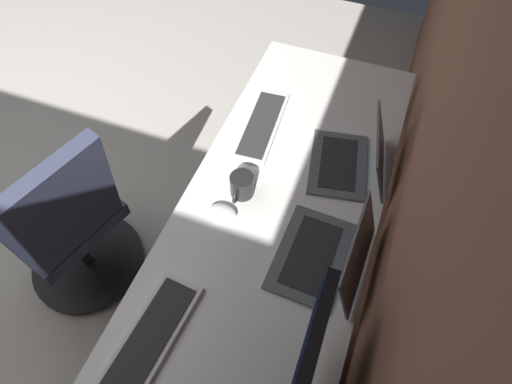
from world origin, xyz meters
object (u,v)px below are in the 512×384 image
(laptop_left, at_px, (329,255))
(keyboard_spare, at_px, (150,338))
(laptop_leftmost, at_px, (354,159))
(coffee_mug, at_px, (242,186))
(drawer_pedestal, at_px, (240,366))
(keyboard_main, at_px, (262,125))
(office_chair, at_px, (70,228))
(mouse_main, at_px, (223,211))

(laptop_left, xyz_separation_m, keyboard_spare, (0.44, -0.44, -0.04))
(laptop_leftmost, distance_m, coffee_mug, 0.45)
(laptop_left, relative_size, keyboard_spare, 0.84)
(drawer_pedestal, xyz_separation_m, laptop_left, (-0.34, 0.20, 0.44))
(drawer_pedestal, relative_size, keyboard_spare, 1.62)
(keyboard_main, bearing_deg, coffee_mug, 8.10)
(laptop_leftmost, xyz_separation_m, office_chair, (0.53, -1.07, -0.32))
(laptop_leftmost, relative_size, office_chair, 0.39)
(mouse_main, bearing_deg, laptop_leftmost, 134.17)
(drawer_pedestal, relative_size, coffee_mug, 5.38)
(keyboard_spare, distance_m, coffee_mug, 0.61)
(laptop_leftmost, bearing_deg, keyboard_spare, -25.61)
(keyboard_spare, bearing_deg, drawer_pedestal, 113.66)
(office_chair, bearing_deg, keyboard_spare, 61.51)
(keyboard_spare, bearing_deg, office_chair, -118.49)
(laptop_leftmost, relative_size, coffee_mug, 2.89)
(laptop_left, xyz_separation_m, mouse_main, (-0.05, -0.41, -0.04))
(mouse_main, height_order, coffee_mug, coffee_mug)
(laptop_leftmost, relative_size, keyboard_spare, 0.87)
(keyboard_spare, relative_size, coffee_mug, 3.33)
(laptop_left, distance_m, office_chair, 1.14)
(laptop_left, distance_m, keyboard_spare, 0.62)
(laptop_left, xyz_separation_m, keyboard_main, (-0.51, -0.43, -0.04))
(keyboard_spare, bearing_deg, laptop_leftmost, 154.39)
(drawer_pedestal, height_order, office_chair, office_chair)
(laptop_left, relative_size, keyboard_main, 0.84)
(drawer_pedestal, distance_m, laptop_left, 0.59)
(keyboard_spare, bearing_deg, coffee_mug, 174.49)
(keyboard_main, bearing_deg, office_chair, -47.40)
(drawer_pedestal, distance_m, laptop_leftmost, 0.90)
(keyboard_main, xyz_separation_m, coffee_mug, (0.35, 0.05, 0.04))
(keyboard_main, bearing_deg, laptop_leftmost, 79.13)
(laptop_left, height_order, mouse_main, laptop_left)
(keyboard_main, relative_size, office_chair, 0.44)
(drawer_pedestal, bearing_deg, office_chair, -105.58)
(laptop_left, height_order, keyboard_spare, laptop_left)
(mouse_main, bearing_deg, drawer_pedestal, 28.14)
(drawer_pedestal, xyz_separation_m, keyboard_spare, (0.10, -0.24, 0.39))
(office_chair, bearing_deg, laptop_leftmost, 116.19)
(drawer_pedestal, bearing_deg, coffee_mug, -160.36)
(mouse_main, bearing_deg, laptop_left, 82.38)
(office_chair, bearing_deg, coffee_mug, 109.95)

